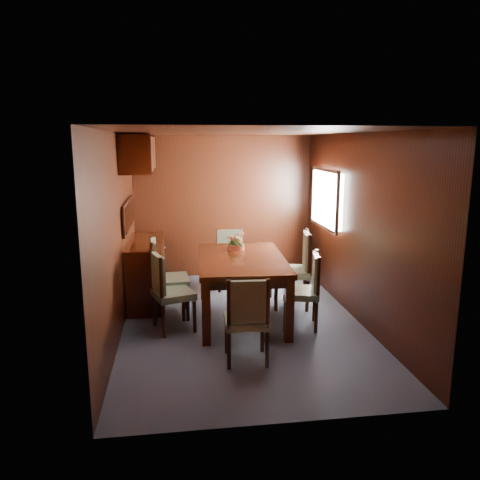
{
  "coord_description": "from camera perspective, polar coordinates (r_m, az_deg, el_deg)",
  "views": [
    {
      "loc": [
        -0.81,
        -5.64,
        2.28
      ],
      "look_at": [
        0.0,
        0.17,
        1.05
      ],
      "focal_mm": 35.0,
      "sensor_mm": 36.0,
      "label": 1
    }
  ],
  "objects": [
    {
      "name": "ground",
      "position": [
        6.14,
        0.22,
        -9.96
      ],
      "size": [
        4.5,
        4.5,
        0.0
      ],
      "primitive_type": "plane",
      "color": "#3D4354",
      "rests_on": "ground"
    },
    {
      "name": "room_shell",
      "position": [
        6.05,
        -1.2,
        5.68
      ],
      "size": [
        3.06,
        4.52,
        2.41
      ],
      "color": "black",
      "rests_on": "ground"
    },
    {
      "name": "sideboard",
      "position": [
        6.91,
        -11.32,
        -3.77
      ],
      "size": [
        0.48,
        1.4,
        0.9
      ],
      "primitive_type": "cube",
      "color": "black",
      "rests_on": "ground"
    },
    {
      "name": "dining_table",
      "position": [
        6.07,
        0.17,
        -3.18
      ],
      "size": [
        1.18,
        1.81,
        0.82
      ],
      "rotation": [
        0.0,
        0.0,
        -0.05
      ],
      "color": "black",
      "rests_on": "ground"
    },
    {
      "name": "chair_left_near",
      "position": [
        5.77,
        -8.86,
        -5.77
      ],
      "size": [
        0.57,
        0.58,
        0.99
      ],
      "rotation": [
        0.0,
        0.0,
        -1.26
      ],
      "color": "black",
      "rests_on": "ground"
    },
    {
      "name": "chair_left_far",
      "position": [
        6.23,
        -9.3,
        -4.06
      ],
      "size": [
        0.51,
        0.53,
        1.06
      ],
      "rotation": [
        0.0,
        0.0,
        -1.51
      ],
      "color": "black",
      "rests_on": "ground"
    },
    {
      "name": "chair_right_near",
      "position": [
        5.88,
        8.14,
        -5.61
      ],
      "size": [
        0.52,
        0.54,
        0.95
      ],
      "rotation": [
        0.0,
        0.0,
        1.34
      ],
      "color": "black",
      "rests_on": "ground"
    },
    {
      "name": "chair_right_far",
      "position": [
        6.58,
        7.02,
        -3.04
      ],
      "size": [
        0.58,
        0.6,
        1.08
      ],
      "rotation": [
        0.0,
        0.0,
        1.38
      ],
      "color": "black",
      "rests_on": "ground"
    },
    {
      "name": "chair_head",
      "position": [
        4.88,
        0.86,
        -9.19
      ],
      "size": [
        0.47,
        0.45,
        0.95
      ],
      "rotation": [
        0.0,
        0.0,
        -0.05
      ],
      "color": "black",
      "rests_on": "ground"
    },
    {
      "name": "chair_foot",
      "position": [
        7.42,
        -1.2,
        -1.9
      ],
      "size": [
        0.46,
        0.44,
        0.93
      ],
      "rotation": [
        0.0,
        0.0,
        3.11
      ],
      "color": "black",
      "rests_on": "ground"
    },
    {
      "name": "flower_centerpiece",
      "position": [
        6.47,
        -0.47,
        -0.11
      ],
      "size": [
        0.25,
        0.25,
        0.25
      ],
      "color": "#AB4C34",
      "rests_on": "dining_table"
    }
  ]
}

